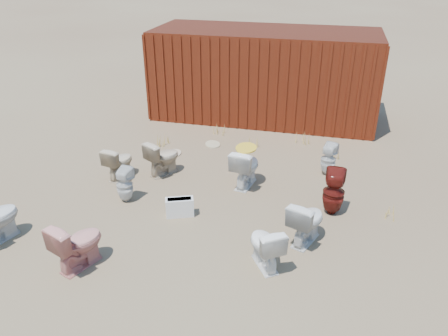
% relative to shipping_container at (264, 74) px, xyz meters
% --- Properties ---
extents(ground, '(100.00, 100.00, 0.00)m').
position_rel_shipping_container_xyz_m(ground, '(0.00, -5.20, -1.20)').
color(ground, brown).
rests_on(ground, ground).
extents(shipping_container, '(6.00, 2.40, 2.40)m').
position_rel_shipping_container_xyz_m(shipping_container, '(0.00, 0.00, 0.00)').
color(shipping_container, '#52160D').
rests_on(shipping_container, ground).
extents(toilet_front_pink, '(0.70, 0.90, 0.80)m').
position_rel_shipping_container_xyz_m(toilet_front_pink, '(-1.58, -7.27, -0.80)').
color(toilet_front_pink, '#D8867D').
rests_on(toilet_front_pink, ground).
extents(toilet_front_c, '(0.69, 0.87, 0.78)m').
position_rel_shipping_container_xyz_m(toilet_front_c, '(1.69, -5.81, -0.81)').
color(toilet_front_c, silver).
rests_on(toilet_front_c, ground).
extents(toilet_front_maroon, '(0.40, 0.41, 0.86)m').
position_rel_shipping_container_xyz_m(toilet_front_maroon, '(2.09, -4.83, -0.77)').
color(toilet_front_maroon, '#5E1510').
rests_on(toilet_front_maroon, ground).
extents(toilet_front_e, '(0.73, 0.82, 0.73)m').
position_rel_shipping_container_xyz_m(toilet_front_e, '(1.14, -6.59, -0.84)').
color(toilet_front_e, white).
rests_on(toilet_front_e, ground).
extents(toilet_back_a, '(0.35, 0.35, 0.69)m').
position_rel_shipping_container_xyz_m(toilet_back_a, '(-1.75, -5.35, -0.86)').
color(toilet_back_a, silver).
rests_on(toilet_back_a, ground).
extents(toilet_back_beige_left, '(0.52, 0.76, 0.71)m').
position_rel_shipping_container_xyz_m(toilet_back_beige_left, '(-2.28, -4.50, -0.84)').
color(toilet_back_beige_left, '#C6B290').
rests_on(toilet_back_beige_left, ground).
extents(toilet_back_beige_right, '(0.74, 0.86, 0.77)m').
position_rel_shipping_container_xyz_m(toilet_back_beige_right, '(-1.46, -4.11, -0.82)').
color(toilet_back_beige_right, '#C4AF8F').
rests_on(toilet_back_beige_right, ground).
extents(toilet_back_yellowlid, '(0.59, 0.87, 0.82)m').
position_rel_shipping_container_xyz_m(toilet_back_yellowlid, '(0.34, -4.18, -0.79)').
color(toilet_back_yellowlid, white).
rests_on(toilet_back_yellowlid, ground).
extents(toilet_back_e, '(0.41, 0.41, 0.70)m').
position_rel_shipping_container_xyz_m(toilet_back_e, '(1.95, -3.29, -0.85)').
color(toilet_back_e, silver).
rests_on(toilet_back_e, ground).
extents(yellow_lid, '(0.41, 0.52, 0.02)m').
position_rel_shipping_container_xyz_m(yellow_lid, '(0.34, -4.18, -0.37)').
color(yellow_lid, yellow).
rests_on(yellow_lid, toilet_back_yellowlid).
extents(loose_tank, '(0.54, 0.37, 0.35)m').
position_rel_shipping_container_xyz_m(loose_tank, '(-0.57, -5.59, -1.02)').
color(loose_tank, white).
rests_on(loose_tank, ground).
extents(loose_lid_near, '(0.41, 0.52, 0.02)m').
position_rel_shipping_container_xyz_m(loose_lid_near, '(-1.61, -3.14, -1.19)').
color(loose_lid_near, '#C2AC8D').
rests_on(loose_lid_near, ground).
extents(loose_lid_far, '(0.53, 0.58, 0.02)m').
position_rel_shipping_container_xyz_m(loose_lid_far, '(-0.84, -2.39, -1.19)').
color(loose_lid_far, tan).
rests_on(loose_lid_far, ground).
extents(weed_clump_a, '(0.36, 0.36, 0.28)m').
position_rel_shipping_container_xyz_m(weed_clump_a, '(-2.08, -2.68, -1.06)').
color(weed_clump_a, tan).
rests_on(weed_clump_a, ground).
extents(weed_clump_b, '(0.32, 0.32, 0.27)m').
position_rel_shipping_container_xyz_m(weed_clump_b, '(0.16, -2.25, -1.07)').
color(weed_clump_b, tan).
rests_on(weed_clump_b, ground).
extents(weed_clump_c, '(0.36, 0.36, 0.31)m').
position_rel_shipping_container_xyz_m(weed_clump_c, '(2.01, -2.46, -1.04)').
color(weed_clump_c, tan).
rests_on(weed_clump_c, ground).
extents(weed_clump_d, '(0.30, 0.30, 0.26)m').
position_rel_shipping_container_xyz_m(weed_clump_d, '(-0.89, -1.70, -1.07)').
color(weed_clump_d, tan).
rests_on(weed_clump_d, ground).
extents(weed_clump_e, '(0.34, 0.34, 0.32)m').
position_rel_shipping_container_xyz_m(weed_clump_e, '(1.30, -1.70, -1.04)').
color(weed_clump_e, tan).
rests_on(weed_clump_e, ground).
extents(weed_clump_f, '(0.28, 0.28, 0.21)m').
position_rel_shipping_container_xyz_m(weed_clump_f, '(3.07, -4.73, -1.09)').
color(weed_clump_f, tan).
rests_on(weed_clump_f, ground).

